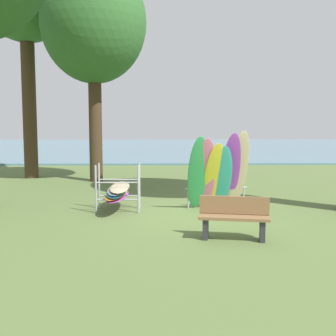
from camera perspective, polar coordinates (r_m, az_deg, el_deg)
The scene contains 6 objects.
ground_plane at distance 10.77m, azimuth 4.35°, elevation -6.38°, with size 80.00×80.00×0.00m, color #566B38.
lake_water at distance 41.47m, azimuth 0.24°, elevation 2.89°, with size 80.00×36.00×0.10m, color slate.
tree_far_left_back at distance 17.55m, azimuth -10.04°, elevation 18.71°, with size 4.12×4.12×8.62m.
leaning_board_pile at distance 11.32m, azimuth 6.83°, elevation -0.79°, with size 1.75×1.07×2.14m.
board_storage_rack at distance 11.28m, azimuth -6.84°, elevation -3.15°, with size 1.15×2.13×1.25m.
park_bench at distance 8.58m, azimuth 8.92°, elevation -6.56°, with size 1.45×0.66×0.85m.
Camera 1 is at (-1.03, -10.47, 2.31)m, focal length 44.99 mm.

